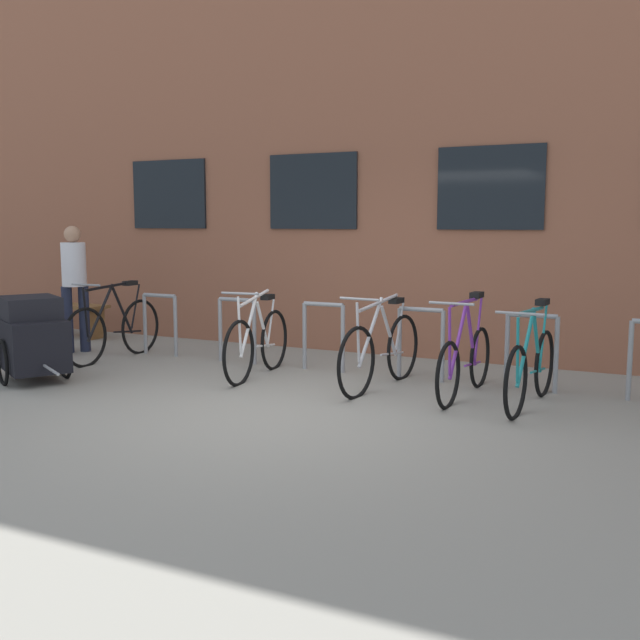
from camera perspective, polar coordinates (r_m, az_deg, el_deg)
ground_plane at (r=6.96m, az=-3.45°, el=-7.01°), size 42.00×42.00×0.00m
storefront_building at (r=12.94m, az=11.31°, el=14.44°), size 28.00×6.74×6.67m
bike_rack at (r=8.46m, az=3.93°, el=-1.00°), size 6.55×0.05×0.82m
bicycle_teal at (r=7.34m, az=15.99°, el=-3.50°), size 0.44×1.72×1.02m
bicycle_black at (r=9.81m, az=-15.60°, el=-0.64°), size 0.44×1.78×1.03m
bicycle_silver at (r=7.85m, az=4.74°, el=-2.39°), size 0.44×1.81×1.02m
bicycle_purple at (r=7.59m, az=11.14°, el=-3.01°), size 0.44×1.71×1.05m
bicycle_white at (r=8.43m, az=-4.85°, el=-1.75°), size 0.44×1.68×1.02m
bike_trailer at (r=8.75m, az=-21.30°, el=-1.22°), size 1.41×1.00×0.95m
wooden_bench at (r=12.03m, az=-19.15°, el=0.52°), size 1.51×0.40×0.51m
person_by_bench at (r=10.45m, az=-18.43°, el=2.97°), size 0.32×0.32×1.70m
backpack at (r=10.46m, az=-19.73°, el=-1.30°), size 0.32×0.27×0.44m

